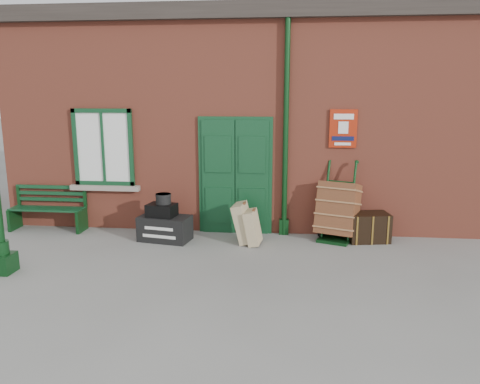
# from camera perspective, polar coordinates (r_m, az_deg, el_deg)

# --- Properties ---
(ground) EXTENTS (80.00, 80.00, 0.00)m
(ground) POSITION_cam_1_polar(r_m,az_deg,el_deg) (7.84, 0.41, -8.10)
(ground) COLOR gray
(ground) RESTS_ON ground
(station_building) EXTENTS (10.30, 4.30, 4.36)m
(station_building) POSITION_cam_1_polar(r_m,az_deg,el_deg) (10.86, 2.24, 9.18)
(station_building) COLOR #AD4D38
(station_building) RESTS_ON ground
(bench) EXTENTS (1.47, 0.46, 0.91)m
(bench) POSITION_cam_1_polar(r_m,az_deg,el_deg) (10.10, -22.28, -1.72)
(bench) COLOR #103C1F
(bench) RESTS_ON ground
(houdini_trunk) EXTENTS (1.00, 0.67, 0.46)m
(houdini_trunk) POSITION_cam_1_polar(r_m,az_deg,el_deg) (8.81, -9.13, -4.39)
(houdini_trunk) COLOR black
(houdini_trunk) RESTS_ON ground
(strongbox) EXTENTS (0.57, 0.46, 0.23)m
(strongbox) POSITION_cam_1_polar(r_m,az_deg,el_deg) (8.73, -9.52, -2.19)
(strongbox) COLOR black
(strongbox) RESTS_ON houdini_trunk
(hatbox) EXTENTS (0.32, 0.32, 0.19)m
(hatbox) POSITION_cam_1_polar(r_m,az_deg,el_deg) (8.71, -9.33, -0.82)
(hatbox) COLOR black
(hatbox) RESTS_ON strongbox
(suitcase_back) EXTENTS (0.43, 0.55, 0.74)m
(suitcase_back) POSITION_cam_1_polar(r_m,az_deg,el_deg) (8.56, 0.40, -3.75)
(suitcase_back) COLOR tan
(suitcase_back) RESTS_ON ground
(suitcase_front) EXTENTS (0.35, 0.49, 0.64)m
(suitcase_front) POSITION_cam_1_polar(r_m,az_deg,el_deg) (8.46, 1.55, -4.31)
(suitcase_front) COLOR tan
(suitcase_front) RESTS_ON ground
(porter_trolley) EXTENTS (0.92, 0.96, 1.45)m
(porter_trolley) POSITION_cam_1_polar(r_m,az_deg,el_deg) (8.87, 11.84, -2.18)
(porter_trolley) COLOR black
(porter_trolley) RESTS_ON ground
(dark_trunk) EXTENTS (0.81, 0.60, 0.53)m
(dark_trunk) POSITION_cam_1_polar(r_m,az_deg,el_deg) (8.98, 15.34, -4.15)
(dark_trunk) COLOR black
(dark_trunk) RESTS_ON ground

